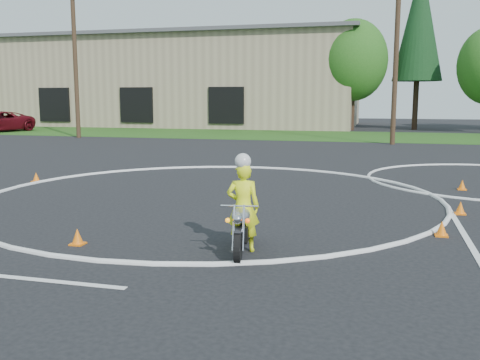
# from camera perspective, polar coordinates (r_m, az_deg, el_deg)

# --- Properties ---
(ground) EXTENTS (120.00, 120.00, 0.00)m
(ground) POSITION_cam_1_polar(r_m,az_deg,el_deg) (11.65, -7.61, -4.38)
(ground) COLOR black
(ground) RESTS_ON ground
(grass_strip) EXTENTS (120.00, 10.00, 0.02)m
(grass_strip) POSITION_cam_1_polar(r_m,az_deg,el_deg) (37.82, 8.16, 4.72)
(grass_strip) COLOR #1E4714
(grass_strip) RESTS_ON ground
(course_markings) EXTENTS (19.05, 19.05, 0.12)m
(course_markings) POSITION_cam_1_polar(r_m,az_deg,el_deg) (15.22, 6.30, -1.21)
(course_markings) COLOR silver
(course_markings) RESTS_ON ground
(primary_motorcycle) EXTENTS (0.61, 1.75, 0.92)m
(primary_motorcycle) POSITION_cam_1_polar(r_m,az_deg,el_deg) (9.14, 0.17, -5.08)
(primary_motorcycle) COLOR black
(primary_motorcycle) RESTS_ON ground
(rider_primary_grp) EXTENTS (0.62, 0.46, 1.71)m
(rider_primary_grp) POSITION_cam_1_polar(r_m,az_deg,el_deg) (9.19, 0.33, -2.60)
(rider_primary_grp) COLOR #F0FF1A
(rider_primary_grp) RESTS_ON ground
(traffic_cones) EXTENTS (21.92, 12.75, 0.30)m
(traffic_cones) POSITION_cam_1_polar(r_m,az_deg,el_deg) (14.32, 18.52, -1.73)
(traffic_cones) COLOR orange
(traffic_cones) RESTS_ON ground
(warehouse) EXTENTS (41.00, 17.00, 8.30)m
(warehouse) POSITION_cam_1_polar(r_m,az_deg,el_deg) (55.22, -9.26, 10.27)
(warehouse) COLOR tan
(warehouse) RESTS_ON ground
(utility_poles) EXTENTS (41.60, 1.12, 10.00)m
(utility_poles) POSITION_cam_1_polar(r_m,az_deg,el_deg) (31.59, 16.33, 13.10)
(utility_poles) COLOR #473321
(utility_poles) RESTS_ON ground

